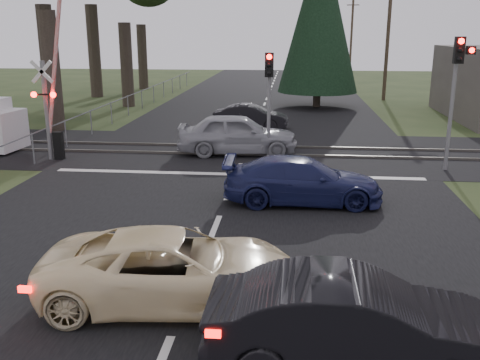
# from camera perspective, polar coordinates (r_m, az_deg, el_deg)

# --- Properties ---
(ground) EXTENTS (120.00, 120.00, 0.00)m
(ground) POSITION_cam_1_polar(r_m,az_deg,el_deg) (11.18, -4.85, -10.36)
(ground) COLOR #2A3A1A
(ground) RESTS_ON ground
(road) EXTENTS (14.00, 100.00, 0.01)m
(road) POSITION_cam_1_polar(r_m,az_deg,el_deg) (20.55, 0.13, 1.90)
(road) COLOR black
(road) RESTS_ON ground
(rail_corridor) EXTENTS (120.00, 8.00, 0.01)m
(rail_corridor) POSITION_cam_1_polar(r_m,az_deg,el_deg) (22.49, 0.61, 3.10)
(rail_corridor) COLOR black
(rail_corridor) RESTS_ON ground
(stop_line) EXTENTS (13.00, 0.35, 0.00)m
(stop_line) POSITION_cam_1_polar(r_m,az_deg,el_deg) (18.81, -0.40, 0.62)
(stop_line) COLOR silver
(stop_line) RESTS_ON ground
(rail_near) EXTENTS (120.00, 0.12, 0.10)m
(rail_near) POSITION_cam_1_polar(r_m,az_deg,el_deg) (21.70, 0.43, 2.76)
(rail_near) COLOR #59544C
(rail_near) RESTS_ON ground
(rail_far) EXTENTS (120.00, 0.12, 0.10)m
(rail_far) POSITION_cam_1_polar(r_m,az_deg,el_deg) (23.26, 0.78, 3.64)
(rail_far) COLOR #59544C
(rail_far) RESTS_ON ground
(crossing_signal) EXTENTS (1.62, 0.38, 6.96)m
(crossing_signal) POSITION_cam_1_polar(r_m,az_deg,el_deg) (21.88, -19.42, 7.33)
(crossing_signal) COLOR slate
(crossing_signal) RESTS_ON ground
(traffic_signal_right) EXTENTS (0.68, 0.48, 4.70)m
(traffic_signal_right) POSITION_cam_1_polar(r_m,az_deg,el_deg) (20.21, 22.15, 10.05)
(traffic_signal_right) COLOR slate
(traffic_signal_right) RESTS_ON ground
(traffic_signal_center) EXTENTS (0.32, 0.48, 4.10)m
(traffic_signal_center) POSITION_cam_1_polar(r_m,az_deg,el_deg) (20.67, 3.11, 9.84)
(traffic_signal_center) COLOR slate
(traffic_signal_center) RESTS_ON ground
(utility_pole_mid) EXTENTS (1.80, 0.26, 9.00)m
(utility_pole_mid) POSITION_cam_1_polar(r_m,az_deg,el_deg) (40.41, 15.52, 14.87)
(utility_pole_mid) COLOR #4C3D2D
(utility_pole_mid) RESTS_ON ground
(utility_pole_far) EXTENTS (1.80, 0.26, 9.00)m
(utility_pole_far) POSITION_cam_1_polar(r_m,az_deg,el_deg) (65.20, 11.82, 15.19)
(utility_pole_far) COLOR #4C3D2D
(utility_pole_far) RESTS_ON ground
(conifer_tree) EXTENTS (5.20, 5.20, 11.00)m
(conifer_tree) POSITION_cam_1_polar(r_m,az_deg,el_deg) (35.92, 8.53, 17.24)
(conifer_tree) COLOR #473D33
(conifer_tree) RESTS_ON ground
(fence_left) EXTENTS (0.10, 36.00, 1.20)m
(fence_left) POSITION_cam_1_polar(r_m,az_deg,el_deg) (34.14, -11.06, 7.13)
(fence_left) COLOR slate
(fence_left) RESTS_ON ground
(cream_coupe) EXTENTS (5.01, 2.68, 1.34)m
(cream_coupe) POSITION_cam_1_polar(r_m,az_deg,el_deg) (10.04, -7.10, -9.33)
(cream_coupe) COLOR #FFE9B6
(cream_coupe) RESTS_ON ground
(dark_hatchback) EXTENTS (4.41, 1.57, 1.45)m
(dark_hatchback) POSITION_cam_1_polar(r_m,az_deg,el_deg) (8.32, 12.07, -14.77)
(dark_hatchback) COLOR black
(dark_hatchback) RESTS_ON ground
(silver_car) EXTENTS (5.01, 2.40, 1.65)m
(silver_car) POSITION_cam_1_polar(r_m,az_deg,el_deg) (21.85, -0.27, 4.93)
(silver_car) COLOR #95969C
(silver_car) RESTS_ON ground
(blue_sedan) EXTENTS (4.67, 2.03, 1.34)m
(blue_sedan) POSITION_cam_1_polar(r_m,az_deg,el_deg) (15.69, 6.69, -0.07)
(blue_sedan) COLOR #191D4B
(blue_sedan) RESTS_ON ground
(dark_car_far) EXTENTS (3.84, 1.53, 1.24)m
(dark_car_far) POSITION_cam_1_polar(r_m,az_deg,el_deg) (27.60, 1.17, 6.75)
(dark_car_far) COLOR black
(dark_car_far) RESTS_ON ground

